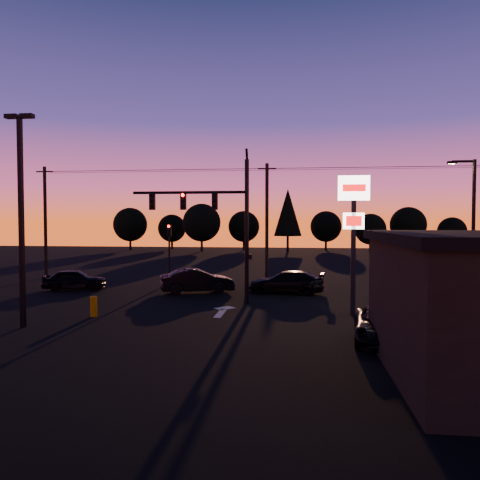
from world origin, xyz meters
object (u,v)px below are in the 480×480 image
object	(u,v)px
traffic_signal_mast	(218,215)
car_left	(75,280)
streetlight	(472,224)
suv_parked	(382,326)
pylon_sign	(354,214)
bollard	(94,306)
car_mid	(197,281)
car_right	(286,282)
secondary_signal	(169,245)
parking_lot_light	(21,205)

from	to	relation	value
traffic_signal_mast	car_left	xyz separation A→B (m)	(-10.35, 3.74, -4.24)
streetlight	suv_parked	world-z (taller)	streetlight
pylon_sign	bollard	xyz separation A→B (m)	(-12.44, -1.97, -4.43)
traffic_signal_mast	car_mid	bearing A→B (deg)	119.64
bollard	streetlight	bearing A→B (deg)	17.14
traffic_signal_mast	car_left	bearing A→B (deg)	160.16
car_right	secondary_signal	bearing A→B (deg)	-105.87
traffic_signal_mast	pylon_sign	xyz separation A→B (m)	(7.10, -2.49, -0.02)
bollard	parking_lot_light	bearing A→B (deg)	-129.11
bollard	suv_parked	bearing A→B (deg)	-14.03
secondary_signal	suv_parked	size ratio (longest dim) A/B	0.97
traffic_signal_mast	bollard	bearing A→B (deg)	-140.15
pylon_sign	bollard	size ratio (longest dim) A/B	7.04
bollard	car_left	world-z (taller)	car_left
suv_parked	car_mid	bearing A→B (deg)	137.45
pylon_sign	traffic_signal_mast	bearing A→B (deg)	160.64
traffic_signal_mast	car_mid	xyz separation A→B (m)	(-1.95, 3.43, -4.17)
traffic_signal_mast	suv_parked	distance (m)	11.63
streetlight	car_mid	world-z (taller)	streetlight
secondary_signal	pylon_sign	bearing A→B (deg)	-39.77
parking_lot_light	streetlight	distance (m)	23.05
bollard	car_right	bearing A→B (deg)	42.75
traffic_signal_mast	car_mid	world-z (taller)	traffic_signal_mast
secondary_signal	suv_parked	bearing A→B (deg)	-50.56
secondary_signal	streetlight	bearing A→B (deg)	-17.56
pylon_sign	bollard	bearing A→B (deg)	-171.02
car_right	traffic_signal_mast	bearing A→B (deg)	-36.73
bollard	suv_parked	size ratio (longest dim) A/B	0.22
parking_lot_light	streetlight	xyz separation A→B (m)	(21.41, 8.50, -0.85)
parking_lot_light	streetlight	world-z (taller)	parking_lot_light
secondary_signal	parking_lot_light	xyz separation A→B (m)	(-2.50, -14.49, 2.41)
suv_parked	traffic_signal_mast	bearing A→B (deg)	141.44
traffic_signal_mast	parking_lot_light	world-z (taller)	parking_lot_light
streetlight	bollard	distance (m)	20.63
parking_lot_light	secondary_signal	bearing A→B (deg)	80.21
traffic_signal_mast	secondary_signal	xyz separation A→B (m)	(-4.90, 7.49, -2.07)
streetlight	suv_parked	bearing A→B (deg)	-124.93
car_left	car_right	world-z (taller)	car_right
pylon_sign	parking_lot_light	bearing A→B (deg)	-162.77
secondary_signal	car_mid	distance (m)	5.44
traffic_signal_mast	bollard	size ratio (longest dim) A/B	8.88
secondary_signal	streetlight	distance (m)	19.89
traffic_signal_mast	pylon_sign	bearing A→B (deg)	-19.36
car_left	suv_parked	xyz separation A→B (m)	(17.94, -11.42, -0.07)
traffic_signal_mast	bollard	distance (m)	8.26
suv_parked	streetlight	bearing A→B (deg)	61.90
car_left	bollard	bearing A→B (deg)	-164.25
parking_lot_light	car_right	bearing A→B (deg)	44.45
traffic_signal_mast	parking_lot_light	distance (m)	10.19
secondary_signal	car_left	distance (m)	6.97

